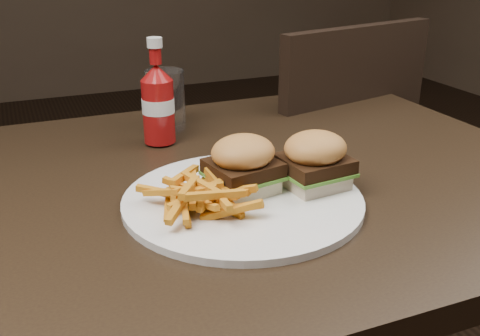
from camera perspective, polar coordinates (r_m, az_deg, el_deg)
name	(u,v)px	position (r m, az deg, el deg)	size (l,w,h in m)	color
dining_table	(192,193)	(0.87, -4.93, -2.51)	(1.20, 0.80, 0.04)	black
chair_far	(292,194)	(1.58, 5.35, -2.67)	(0.45, 0.45, 0.04)	black
plate	(243,200)	(0.79, 0.28, -3.29)	(0.34, 0.34, 0.01)	white
sandwich_half_a	(243,184)	(0.80, 0.31, -1.63)	(0.08, 0.08, 0.02)	#FDECC8
sandwich_half_b	(314,179)	(0.82, 7.50, -1.15)	(0.08, 0.08, 0.02)	#CBB398
fries_pile	(199,193)	(0.75, -4.16, -2.50)	(0.12, 0.12, 0.05)	orange
ketchup_bottle	(158,111)	(1.01, -8.28, 5.71)	(0.06, 0.06, 0.11)	maroon
tumbler	(165,101)	(1.09, -7.58, 6.80)	(0.07, 0.07, 0.12)	white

